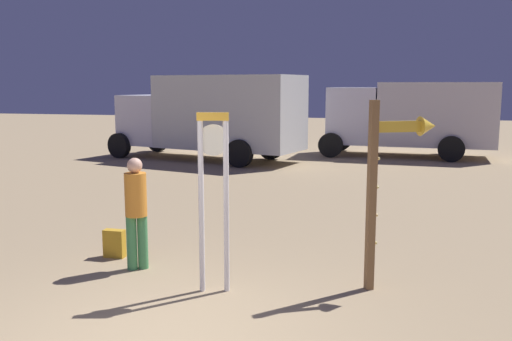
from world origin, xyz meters
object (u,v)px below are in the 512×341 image
at_px(standing_clock, 214,185).
at_px(person_near_clock, 136,208).
at_px(backpack, 115,244).
at_px(arrow_sign, 393,166).
at_px(box_truck_far, 412,115).
at_px(box_truck_near, 213,114).

distance_m(standing_clock, person_near_clock, 1.54).
distance_m(standing_clock, backpack, 2.48).
distance_m(arrow_sign, backpack, 4.37).
bearing_deg(standing_clock, backpack, 152.86).
relative_size(arrow_sign, backpack, 5.66).
relative_size(person_near_clock, backpack, 3.75).
bearing_deg(box_truck_far, backpack, -109.08).
xyz_separation_m(person_near_clock, backpack, (-0.59, 0.43, -0.69)).
bearing_deg(box_truck_near, person_near_clock, -77.16).
xyz_separation_m(arrow_sign, box_truck_far, (0.66, 14.15, -0.08)).
bearing_deg(arrow_sign, box_truck_near, 118.27).
distance_m(standing_clock, box_truck_near, 12.77).
bearing_deg(backpack, standing_clock, -27.14).
xyz_separation_m(standing_clock, box_truck_near, (-3.99, 12.13, 0.22)).
bearing_deg(arrow_sign, standing_clock, -163.08).
height_order(arrow_sign, box_truck_near, box_truck_near).
height_order(standing_clock, box_truck_near, box_truck_near).
bearing_deg(backpack, box_truck_far, 70.92).
height_order(person_near_clock, backpack, person_near_clock).
bearing_deg(person_near_clock, arrow_sign, 1.62).
xyz_separation_m(backpack, box_truck_near, (-2.04, 11.14, 1.40)).
xyz_separation_m(standing_clock, backpack, (-1.94, 1.00, -1.18)).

